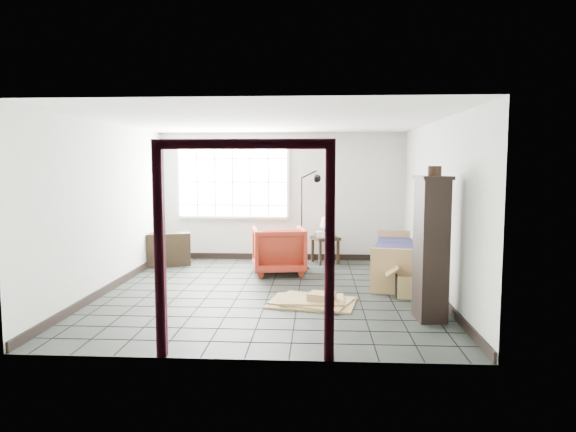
# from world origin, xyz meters

# --- Properties ---
(ground) EXTENTS (5.50, 5.50, 0.00)m
(ground) POSITION_xyz_m (0.00, 0.00, 0.00)
(ground) COLOR black
(ground) RESTS_ON ground
(room_shell) EXTENTS (5.02, 5.52, 2.61)m
(room_shell) POSITION_xyz_m (0.00, 0.03, 1.68)
(room_shell) COLOR #B3B8B1
(room_shell) RESTS_ON ground
(window_panel) EXTENTS (2.32, 0.08, 1.52)m
(window_panel) POSITION_xyz_m (-1.00, 2.70, 1.60)
(window_panel) COLOR silver
(window_panel) RESTS_ON ground
(doorway_trim) EXTENTS (1.80, 0.08, 2.20)m
(doorway_trim) POSITION_xyz_m (0.00, -2.70, 1.38)
(doorway_trim) COLOR #370C18
(doorway_trim) RESTS_ON ground
(futon_sofa) EXTENTS (1.24, 2.42, 1.02)m
(futon_sofa) POSITION_xyz_m (2.22, 1.06, 0.37)
(futon_sofa) COLOR #9C7946
(futon_sofa) RESTS_ON ground
(armchair) EXTENTS (1.04, 0.99, 0.93)m
(armchair) POSITION_xyz_m (0.04, 1.38, 0.47)
(armchair) COLOR maroon
(armchair) RESTS_ON ground
(side_table) EXTENTS (0.63, 0.63, 0.53)m
(side_table) POSITION_xyz_m (0.89, 2.40, 0.43)
(side_table) COLOR black
(side_table) RESTS_ON ground
(table_lamp) EXTENTS (0.30, 0.30, 0.39)m
(table_lamp) POSITION_xyz_m (0.91, 2.38, 0.80)
(table_lamp) COLOR black
(table_lamp) RESTS_ON side_table
(projector) EXTENTS (0.30, 0.23, 0.10)m
(projector) POSITION_xyz_m (0.84, 2.39, 0.58)
(projector) COLOR silver
(projector) RESTS_ON side_table
(floor_lamp) EXTENTS (0.55, 0.35, 1.85)m
(floor_lamp) POSITION_xyz_m (0.57, 1.82, 0.99)
(floor_lamp) COLOR black
(floor_lamp) RESTS_ON ground
(console_shelf) EXTENTS (0.88, 0.58, 0.64)m
(console_shelf) POSITION_xyz_m (-2.15, 1.96, 0.32)
(console_shelf) COLOR black
(console_shelf) RESTS_ON ground
(tall_shelf) EXTENTS (0.42, 0.52, 1.81)m
(tall_shelf) POSITION_xyz_m (2.15, -1.28, 0.92)
(tall_shelf) COLOR black
(tall_shelf) RESTS_ON ground
(pot) EXTENTS (0.22, 0.22, 0.12)m
(pot) POSITION_xyz_m (2.16, -1.31, 1.87)
(pot) COLOR black
(pot) RESTS_ON tall_shelf
(open_box) EXTENTS (0.83, 0.44, 0.46)m
(open_box) POSITION_xyz_m (2.15, -0.13, 0.17)
(open_box) COLOR #987949
(open_box) RESTS_ON ground
(cardboard_pile) EXTENTS (1.32, 1.10, 0.17)m
(cardboard_pile) POSITION_xyz_m (0.68, -0.63, 0.05)
(cardboard_pile) COLOR #987949
(cardboard_pile) RESTS_ON ground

